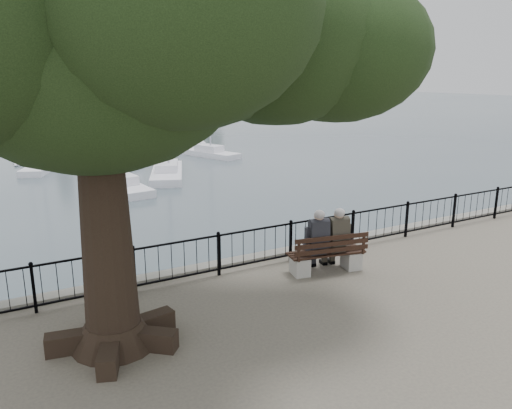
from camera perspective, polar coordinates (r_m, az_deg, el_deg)
harbor at (r=12.96m, az=-1.08°, el=-8.53°), size 260.00×260.00×1.20m
railing at (r=12.17m, az=0.00°, el=-4.75°), size 22.06×0.06×1.00m
bench at (r=12.10m, az=8.12°, el=-6.09°), size 1.95×0.90×0.99m
person_left at (r=11.95m, az=6.84°, el=-4.38°), size 0.53×0.83×1.57m
person_right at (r=12.17m, az=9.05°, el=-4.11°), size 0.53×0.83×1.57m
tree at (r=8.58m, az=-13.29°, el=19.81°), size 10.09×7.05×8.24m
lion_monument at (r=58.10m, az=-21.70°, el=10.08°), size 5.60×5.60×8.36m
sailboat_b at (r=32.93m, az=-23.30°, el=4.16°), size 3.05×4.90×10.12m
sailboat_c at (r=28.67m, az=-10.13°, el=3.71°), size 3.62×6.09×10.61m
sailboat_d at (r=35.74m, az=-5.37°, el=5.99°), size 3.00×5.23×9.70m
sailboat_f at (r=45.42m, az=-18.84°, el=7.14°), size 1.81×5.20×10.97m
sailboat_g at (r=48.96m, az=-10.43°, el=8.15°), size 2.02×5.64×11.16m
sailboat_h at (r=49.39m, az=-24.90°, el=7.14°), size 2.19×4.81×11.44m
sailboat_i at (r=25.85m, az=-15.06°, el=2.27°), size 1.98×5.19×9.97m
far_shore at (r=92.41m, az=-9.46°, el=13.37°), size 30.00×8.60×9.18m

